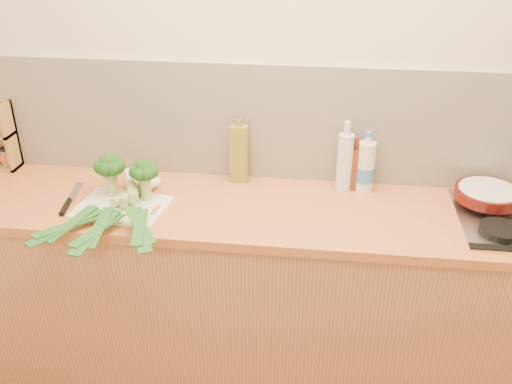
% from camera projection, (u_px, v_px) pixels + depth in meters
% --- Properties ---
extents(room_shell, '(3.50, 3.50, 3.50)m').
position_uv_depth(room_shell, '(289.00, 124.00, 2.57)').
color(room_shell, beige).
rests_on(room_shell, ground).
extents(counter, '(3.20, 0.62, 0.90)m').
position_uv_depth(counter, '(280.00, 292.00, 2.65)').
color(counter, '#BF7E4F').
rests_on(counter, ground).
extents(chopping_board, '(0.41, 0.32, 0.01)m').
position_uv_depth(chopping_board, '(122.00, 207.00, 2.43)').
color(chopping_board, white).
rests_on(chopping_board, counter).
extents(broccoli_left, '(0.13, 0.14, 0.20)m').
position_uv_depth(broccoli_left, '(110.00, 167.00, 2.46)').
color(broccoli_left, '#95A35F').
rests_on(broccoli_left, chopping_board).
extents(broccoli_right, '(0.13, 0.13, 0.18)m').
position_uv_depth(broccoli_right, '(144.00, 172.00, 2.43)').
color(broccoli_right, '#95A35F').
rests_on(broccoli_right, chopping_board).
extents(leek_front, '(0.37, 0.62, 0.04)m').
position_uv_depth(leek_front, '(113.00, 203.00, 2.40)').
color(leek_front, white).
rests_on(leek_front, chopping_board).
extents(leek_mid, '(0.13, 0.64, 0.04)m').
position_uv_depth(leek_mid, '(121.00, 205.00, 2.35)').
color(leek_mid, white).
rests_on(leek_mid, chopping_board).
extents(leek_back, '(0.32, 0.65, 0.04)m').
position_uv_depth(leek_back, '(134.00, 199.00, 2.36)').
color(leek_back, white).
rests_on(leek_back, chopping_board).
extents(chefs_knife, '(0.08, 0.32, 0.02)m').
position_uv_depth(chefs_knife, '(68.00, 203.00, 2.46)').
color(chefs_knife, silver).
rests_on(chefs_knife, counter).
extents(skillet, '(0.40, 0.28, 0.05)m').
position_uv_depth(skillet, '(489.00, 194.00, 2.42)').
color(skillet, '#430E0B').
rests_on(skillet, gas_hob).
extents(oil_tin, '(0.08, 0.05, 0.30)m').
position_uv_depth(oil_tin, '(239.00, 154.00, 2.60)').
color(oil_tin, olive).
rests_on(oil_tin, counter).
extents(glass_bottle, '(0.07, 0.07, 0.32)m').
position_uv_depth(glass_bottle, '(345.00, 161.00, 2.53)').
color(glass_bottle, silver).
rests_on(glass_bottle, counter).
extents(amber_bottle, '(0.06, 0.06, 0.24)m').
position_uv_depth(amber_bottle, '(355.00, 168.00, 2.56)').
color(amber_bottle, maroon).
rests_on(amber_bottle, counter).
extents(water_bottle, '(0.08, 0.08, 0.26)m').
position_uv_depth(water_bottle, '(366.00, 168.00, 2.53)').
color(water_bottle, silver).
rests_on(water_bottle, counter).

